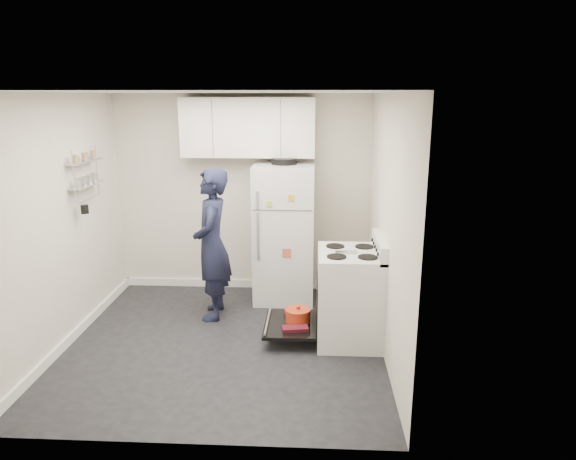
# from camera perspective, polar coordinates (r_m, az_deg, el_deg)

# --- Properties ---
(room) EXTENTS (3.21, 3.21, 2.51)m
(room) POSITION_cam_1_polar(r_m,az_deg,el_deg) (5.06, -7.68, 0.16)
(room) COLOR black
(room) RESTS_ON ground
(electric_range) EXTENTS (0.66, 0.76, 1.10)m
(electric_range) POSITION_cam_1_polar(r_m,az_deg,el_deg) (5.34, 6.71, -7.39)
(electric_range) COLOR silver
(electric_range) RESTS_ON ground
(open_oven_door) EXTENTS (0.55, 0.70, 0.22)m
(open_oven_door) POSITION_cam_1_polar(r_m,az_deg,el_deg) (5.46, 0.64, -10.02)
(open_oven_door) COLOR black
(open_oven_door) RESTS_ON ground
(refrigerator) EXTENTS (0.72, 0.74, 1.75)m
(refrigerator) POSITION_cam_1_polar(r_m,az_deg,el_deg) (6.26, -0.43, -0.28)
(refrigerator) COLOR silver
(refrigerator) RESTS_ON ground
(upper_cabinets) EXTENTS (1.60, 0.33, 0.70)m
(upper_cabinets) POSITION_cam_1_polar(r_m,az_deg,el_deg) (6.28, -4.45, 11.31)
(upper_cabinets) COLOR silver
(upper_cabinets) RESTS_ON room
(wall_shelf_rack) EXTENTS (0.14, 0.60, 0.61)m
(wall_shelf_rack) POSITION_cam_1_polar(r_m,az_deg,el_deg) (5.86, -21.56, 5.91)
(wall_shelf_rack) COLOR #B2B2B7
(wall_shelf_rack) RESTS_ON room
(person) EXTENTS (0.46, 0.66, 1.71)m
(person) POSITION_cam_1_polar(r_m,az_deg,el_deg) (5.80, -8.45, -1.60)
(person) COLOR black
(person) RESTS_ON ground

